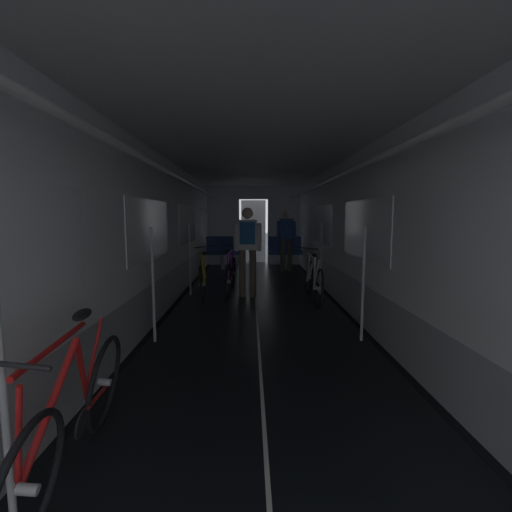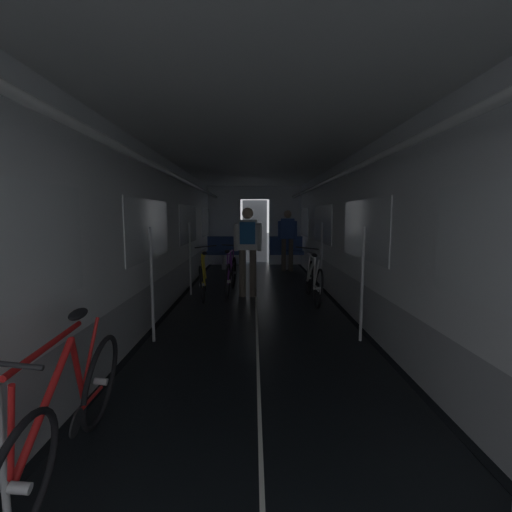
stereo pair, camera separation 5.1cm
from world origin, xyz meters
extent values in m
plane|color=black|center=(0.00, 0.00, 0.00)|extent=(60.00, 60.00, 0.00)
cube|color=black|center=(-1.41, 3.25, 0.00)|extent=(0.08, 11.50, 0.01)
cube|color=black|center=(1.41, 3.25, 0.00)|extent=(0.08, 11.50, 0.01)
cube|color=beige|center=(0.00, 3.25, 0.00)|extent=(0.03, 11.27, 0.00)
cube|color=#9EA0A5|center=(-1.51, 3.25, 0.30)|extent=(0.12, 11.50, 0.60)
cube|color=white|center=(-1.51, 3.25, 1.53)|extent=(0.12, 11.50, 1.85)
cube|color=white|center=(-1.45, 2.67, 1.35)|extent=(0.02, 1.90, 0.80)
cube|color=white|center=(-1.45, 5.55, 1.35)|extent=(0.02, 1.90, 0.80)
cube|color=white|center=(-1.45, 8.42, 1.35)|extent=(0.02, 1.90, 0.80)
cube|color=yellow|center=(-1.45, 3.03, 1.35)|extent=(0.01, 0.20, 0.28)
cylinder|color=white|center=(-1.17, 3.25, 2.10)|extent=(0.07, 11.04, 0.07)
cylinder|color=#B7BABF|center=(-1.27, -0.50, 0.70)|extent=(0.04, 0.04, 1.40)
cylinder|color=#B7BABF|center=(-1.27, 2.10, 0.70)|extent=(0.04, 0.04, 1.40)
cylinder|color=#B7BABF|center=(-1.27, 4.70, 0.70)|extent=(0.04, 0.04, 1.40)
cube|color=#9EA0A5|center=(1.51, 3.25, 0.30)|extent=(0.12, 11.50, 0.60)
cube|color=white|center=(1.51, 3.25, 1.53)|extent=(0.12, 11.50, 1.85)
cube|color=white|center=(1.45, 2.67, 1.35)|extent=(0.02, 1.90, 0.80)
cube|color=white|center=(1.45, 5.55, 1.35)|extent=(0.02, 1.90, 0.80)
cube|color=white|center=(1.45, 8.42, 1.35)|extent=(0.02, 1.90, 0.80)
cube|color=yellow|center=(1.45, 3.49, 1.35)|extent=(0.01, 0.20, 0.28)
cylinder|color=white|center=(1.17, 3.25, 2.10)|extent=(0.07, 11.04, 0.07)
cylinder|color=#B7BABF|center=(1.27, 2.10, 0.70)|extent=(0.04, 0.04, 1.40)
cylinder|color=#B7BABF|center=(1.27, 4.70, 0.70)|extent=(0.04, 0.04, 1.40)
cube|color=white|center=(-0.95, 9.06, 1.23)|extent=(1.00, 0.12, 2.45)
cube|color=white|center=(0.95, 9.06, 1.23)|extent=(1.00, 0.12, 2.45)
cube|color=white|center=(0.00, 9.06, 2.25)|extent=(0.90, 0.12, 0.40)
cube|color=#4C4F54|center=(0.00, 9.76, 1.03)|extent=(0.81, 0.04, 2.05)
cube|color=silver|center=(0.00, 3.25, 2.51)|extent=(3.14, 11.62, 0.12)
cylinder|color=gray|center=(-0.90, 8.00, 0.22)|extent=(0.12, 0.12, 0.44)
cube|color=#2D4784|center=(-0.90, 8.00, 0.49)|extent=(0.96, 0.44, 0.10)
cube|color=#2D4784|center=(-0.90, 8.19, 0.74)|extent=(0.96, 0.08, 0.40)
torus|color=gray|center=(-1.33, 8.22, 0.94)|extent=(0.14, 0.14, 0.02)
cylinder|color=gray|center=(0.90, 8.00, 0.22)|extent=(0.12, 0.12, 0.44)
cube|color=#2D4784|center=(0.90, 8.00, 0.49)|extent=(0.96, 0.44, 0.10)
cube|color=#2D4784|center=(0.90, 8.19, 0.74)|extent=(0.96, 0.08, 0.40)
torus|color=gray|center=(0.47, 8.22, 0.94)|extent=(0.14, 0.14, 0.02)
torus|color=black|center=(-0.95, 3.99, 0.33)|extent=(0.18, 0.68, 0.67)
cylinder|color=#B2B2B7|center=(-0.95, 3.99, 0.33)|extent=(0.10, 0.06, 0.06)
torus|color=black|center=(-1.06, 5.00, 0.33)|extent=(0.18, 0.68, 0.67)
cylinder|color=#B2B2B7|center=(-1.06, 5.00, 0.33)|extent=(0.10, 0.06, 0.06)
cylinder|color=yellow|center=(-1.01, 4.69, 0.55)|extent=(0.05, 0.55, 0.56)
cylinder|color=yellow|center=(-0.96, 4.29, 0.55)|extent=(0.12, 0.34, 0.55)
cylinder|color=yellow|center=(-0.96, 4.54, 0.82)|extent=(0.13, 0.82, 0.04)
cylinder|color=yellow|center=(-0.93, 4.06, 0.57)|extent=(0.06, 0.17, 0.49)
cylinder|color=yellow|center=(-0.98, 4.21, 0.31)|extent=(0.08, 0.45, 0.07)
cylinder|color=yellow|center=(-1.04, 4.98, 0.57)|extent=(0.08, 0.09, 0.49)
cylinder|color=black|center=(-1.00, 4.44, 0.29)|extent=(0.05, 0.17, 0.17)
ellipsoid|color=black|center=(-0.91, 4.12, 0.88)|extent=(0.12, 0.25, 0.07)
cylinder|color=black|center=(-1.01, 5.00, 0.92)|extent=(0.44, 0.07, 0.07)
torus|color=black|center=(1.03, 3.65, 0.33)|extent=(0.11, 0.67, 0.67)
cylinder|color=#B2B2B7|center=(1.03, 3.65, 0.33)|extent=(0.10, 0.05, 0.06)
torus|color=black|center=(1.05, 4.67, 0.33)|extent=(0.11, 0.67, 0.67)
cylinder|color=#B2B2B7|center=(1.05, 4.67, 0.33)|extent=(0.10, 0.05, 0.06)
cylinder|color=silver|center=(1.02, 4.36, 0.55)|extent=(0.09, 0.54, 0.56)
cylinder|color=silver|center=(1.01, 3.95, 0.55)|extent=(0.09, 0.34, 0.55)
cylinder|color=silver|center=(0.99, 4.20, 0.82)|extent=(0.05, 0.82, 0.04)
cylinder|color=silver|center=(1.01, 3.72, 0.57)|extent=(0.07, 0.16, 0.49)
cylinder|color=silver|center=(1.04, 3.88, 0.31)|extent=(0.04, 0.45, 0.07)
cylinder|color=silver|center=(1.02, 4.64, 0.57)|extent=(0.08, 0.09, 0.49)
cylinder|color=black|center=(1.04, 4.10, 0.29)|extent=(0.03, 0.17, 0.17)
ellipsoid|color=black|center=(0.98, 3.77, 0.88)|extent=(0.10, 0.24, 0.07)
cylinder|color=black|center=(0.99, 4.66, 0.92)|extent=(0.44, 0.03, 0.07)
torus|color=black|center=(-1.16, 0.35, 0.33)|extent=(0.19, 0.68, 0.67)
cylinder|color=#B2B2B7|center=(-1.16, 0.35, 0.33)|extent=(0.10, 0.06, 0.06)
torus|color=black|center=(-1.08, -0.66, 0.33)|extent=(0.19, 0.68, 0.67)
cylinder|color=#B2B2B7|center=(-1.08, -0.66, 0.33)|extent=(0.10, 0.06, 0.06)
cylinder|color=red|center=(-1.14, -0.35, 0.55)|extent=(0.09, 0.55, 0.56)
cylinder|color=red|center=(-1.17, 0.06, 0.55)|extent=(0.14, 0.34, 0.55)
cylinder|color=red|center=(-1.19, -0.20, 0.81)|extent=(0.10, 0.82, 0.04)
cylinder|color=red|center=(-1.19, 0.28, 0.57)|extent=(0.09, 0.17, 0.49)
cylinder|color=red|center=(-1.14, 0.13, 0.31)|extent=(0.07, 0.45, 0.07)
cylinder|color=red|center=(-1.12, -0.64, 0.57)|extent=(0.11, 0.08, 0.49)
cylinder|color=black|center=(-1.12, -0.09, 0.29)|extent=(0.05, 0.17, 0.17)
ellipsoid|color=black|center=(-1.23, 0.23, 0.87)|extent=(0.12, 0.25, 0.07)
cylinder|color=brown|center=(-0.25, 4.53, 0.45)|extent=(0.13, 0.13, 0.90)
cylinder|color=brown|center=(-0.05, 4.54, 0.45)|extent=(0.13, 0.13, 0.90)
cube|color=silver|center=(-0.15, 4.53, 1.18)|extent=(0.36, 0.22, 0.56)
cylinder|color=silver|center=(-0.37, 4.55, 1.13)|extent=(0.09, 0.20, 0.53)
cylinder|color=silver|center=(0.07, 4.56, 1.13)|extent=(0.09, 0.20, 0.53)
sphere|color=beige|center=(-0.15, 4.53, 1.58)|extent=(0.21, 0.21, 0.21)
cube|color=#1E5693|center=(-0.15, 4.36, 1.22)|extent=(0.28, 0.16, 0.40)
torus|color=black|center=(-0.51, 4.28, 0.33)|extent=(0.10, 0.67, 0.67)
cylinder|color=#B2B2B7|center=(-0.51, 4.28, 0.33)|extent=(0.09, 0.05, 0.05)
torus|color=black|center=(-0.47, 5.29, 0.33)|extent=(0.10, 0.67, 0.67)
cylinder|color=#B2B2B7|center=(-0.47, 5.29, 0.33)|extent=(0.09, 0.05, 0.05)
cylinder|color=purple|center=(-0.49, 4.98, 0.55)|extent=(0.04, 0.54, 0.56)
cylinder|color=purple|center=(-0.51, 4.57, 0.55)|extent=(0.07, 0.34, 0.55)
cylinder|color=purple|center=(-0.51, 4.83, 0.82)|extent=(0.07, 0.82, 0.04)
cylinder|color=purple|center=(-0.52, 4.35, 0.58)|extent=(0.04, 0.16, 0.49)
cylinder|color=purple|center=(-0.50, 4.50, 0.31)|extent=(0.05, 0.45, 0.07)
cylinder|color=purple|center=(-0.48, 5.27, 0.58)|extent=(0.05, 0.09, 0.49)
cylinder|color=black|center=(-0.49, 4.73, 0.29)|extent=(0.03, 0.17, 0.17)
ellipsoid|color=black|center=(-0.53, 4.40, 0.88)|extent=(0.10, 0.24, 0.06)
cylinder|color=black|center=(-0.49, 5.29, 0.92)|extent=(0.44, 0.04, 0.04)
cylinder|color=brown|center=(1.00, 7.70, 0.45)|extent=(0.13, 0.13, 0.90)
cylinder|color=brown|center=(0.80, 7.70, 0.45)|extent=(0.13, 0.13, 0.90)
cube|color=#2D4C99|center=(0.90, 7.70, 1.18)|extent=(0.36, 0.22, 0.56)
cylinder|color=#2D4C99|center=(1.12, 7.68, 1.13)|extent=(0.09, 0.20, 0.53)
cylinder|color=#2D4C99|center=(0.68, 7.68, 1.13)|extent=(0.09, 0.20, 0.53)
sphere|color=beige|center=(0.90, 7.70, 1.58)|extent=(0.21, 0.21, 0.21)
camera|label=1|loc=(-0.10, -2.11, 1.53)|focal=24.87mm
camera|label=2|loc=(-0.05, -2.11, 1.53)|focal=24.87mm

